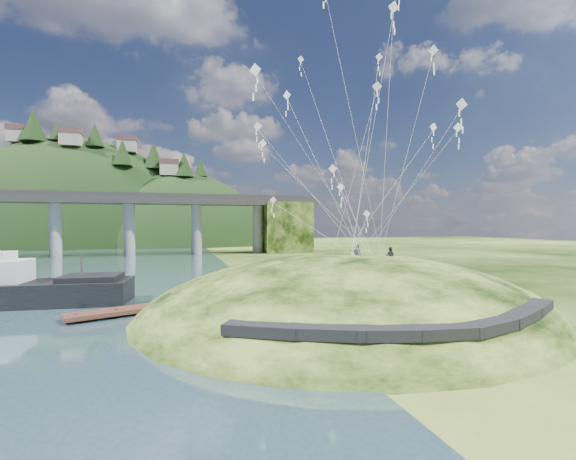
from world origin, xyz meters
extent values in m
plane|color=black|center=(0.00, 0.00, 0.00)|extent=(320.00, 320.00, 0.00)
ellipsoid|color=black|center=(8.00, 2.00, -1.50)|extent=(36.00, 32.00, 13.00)
cube|color=black|center=(-1.50, -8.00, 2.03)|extent=(4.32, 3.62, 0.71)
cube|color=black|center=(1.50, -9.65, 2.09)|extent=(4.10, 2.97, 0.61)
cube|color=black|center=(4.50, -10.65, 2.08)|extent=(3.85, 2.37, 0.62)
cube|color=black|center=(7.50, -11.10, 2.04)|extent=(3.62, 1.83, 0.66)
cube|color=black|center=(10.50, -10.90, 2.05)|extent=(3.82, 2.27, 0.68)
cube|color=black|center=(13.50, -9.95, 2.14)|extent=(4.11, 2.97, 0.71)
cube|color=black|center=(16.50, -8.40, 2.16)|extent=(4.26, 3.43, 0.66)
cylinder|color=gray|center=(-32.00, 70.00, 6.50)|extent=(2.60, 2.60, 13.00)
cylinder|color=gray|center=(-16.50, 70.00, 6.50)|extent=(2.60, 2.60, 13.00)
cylinder|color=gray|center=(-1.00, 70.00, 6.50)|extent=(2.60, 2.60, 13.00)
cylinder|color=gray|center=(14.50, 70.00, 6.50)|extent=(2.60, 2.60, 13.00)
cube|color=black|center=(22.00, 70.00, 6.50)|extent=(12.00, 11.00, 13.00)
ellipsoid|color=black|center=(-40.00, 126.00, -6.00)|extent=(96.00, 68.00, 88.00)
ellipsoid|color=black|center=(-5.00, 118.00, -10.00)|extent=(76.00, 56.00, 72.00)
cone|color=black|center=(-49.87, 114.63, 39.23)|extent=(8.01, 8.01, 10.54)
cone|color=black|center=(-42.87, 114.06, 37.88)|extent=(4.97, 4.97, 6.54)
cone|color=black|center=(-31.40, 112.04, 36.68)|extent=(5.83, 5.83, 7.67)
cone|color=black|center=(-22.45, 107.08, 30.58)|extent=(6.47, 6.47, 8.51)
cone|color=black|center=(-13.22, 113.99, 31.23)|extent=(7.13, 7.13, 9.38)
cone|color=black|center=(-3.12, 109.03, 27.87)|extent=(6.56, 6.56, 8.63)
cone|color=black|center=(2.77, 114.63, 27.68)|extent=(4.88, 4.88, 6.42)
cube|color=beige|center=(-55.00, 118.00, 35.99)|extent=(6.00, 5.00, 4.00)
cube|color=brown|center=(-55.00, 118.00, 38.69)|extent=(6.40, 5.40, 1.60)
cube|color=beige|center=(-38.00, 110.00, 34.28)|extent=(6.00, 5.00, 4.00)
cube|color=brown|center=(-38.00, 110.00, 36.98)|extent=(6.40, 5.40, 1.60)
cube|color=beige|center=(-22.00, 116.00, 34.18)|extent=(6.00, 5.00, 4.00)
cube|color=brown|center=(-22.00, 116.00, 36.88)|extent=(6.40, 5.40, 1.60)
cube|color=beige|center=(-8.00, 110.00, 25.88)|extent=(6.00, 5.00, 4.00)
cube|color=brown|center=(-8.00, 110.00, 28.58)|extent=(6.40, 5.40, 1.60)
cube|color=black|center=(-19.56, 12.91, 1.11)|extent=(19.10, 6.80, 2.21)
cube|color=black|center=(-13.63, 12.37, 2.47)|extent=(5.47, 4.70, 0.51)
cylinder|color=#2D2B2B|center=(-14.48, 12.44, 3.57)|extent=(0.20, 0.20, 2.55)
cube|color=#3D2019|center=(-7.94, 7.03, 0.43)|extent=(13.20, 6.69, 0.33)
cylinder|color=#3D2019|center=(-13.28, 5.00, 0.19)|extent=(0.29, 0.29, 0.95)
cylinder|color=#3D2019|center=(-10.61, 6.02, 0.19)|extent=(0.29, 0.29, 0.95)
cylinder|color=#3D2019|center=(-7.94, 7.03, 0.19)|extent=(0.29, 0.29, 0.95)
cylinder|color=#3D2019|center=(-5.27, 8.04, 0.19)|extent=(0.29, 0.29, 0.95)
cylinder|color=#3D2019|center=(-2.60, 9.06, 0.19)|extent=(0.29, 0.29, 0.95)
imported|color=#262A32|center=(8.54, 1.10, 5.88)|extent=(0.76, 0.63, 1.79)
imported|color=#262A32|center=(11.37, 0.67, 5.65)|extent=(0.97, 0.96, 1.58)
cube|color=white|center=(13.92, -4.66, 16.19)|extent=(0.86, 0.23, 0.86)
cube|color=white|center=(13.92, -4.66, 15.58)|extent=(0.11, 0.02, 0.50)
cube|color=white|center=(13.92, -4.66, 14.96)|extent=(0.11, 0.02, 0.50)
cube|color=white|center=(13.92, -4.66, 14.35)|extent=(0.11, 0.02, 0.50)
cube|color=white|center=(9.12, 5.73, 11.06)|extent=(0.56, 0.64, 0.80)
cube|color=white|center=(9.12, 5.73, 10.48)|extent=(0.10, 0.08, 0.47)
cube|color=white|center=(9.12, 5.73, 9.91)|extent=(0.10, 0.08, 0.47)
cube|color=white|center=(9.12, 5.73, 9.33)|extent=(0.10, 0.08, 0.47)
cube|color=white|center=(2.76, 10.99, 15.89)|extent=(0.81, 0.23, 0.82)
cube|color=white|center=(2.76, 10.99, 15.30)|extent=(0.11, 0.06, 0.48)
cube|color=white|center=(2.76, 10.99, 14.72)|extent=(0.11, 0.06, 0.48)
cube|color=white|center=(2.76, 10.99, 14.14)|extent=(0.11, 0.06, 0.48)
cube|color=white|center=(9.70, -0.04, 18.62)|extent=(0.76, 0.33, 0.78)
cube|color=white|center=(9.70, -0.04, 18.06)|extent=(0.10, 0.03, 0.46)
cube|color=white|center=(9.70, -0.04, 17.49)|extent=(0.10, 0.03, 0.46)
cube|color=white|center=(9.70, -0.04, 16.93)|extent=(0.10, 0.03, 0.46)
cube|color=white|center=(12.32, -3.57, 20.32)|extent=(0.72, 0.30, 0.74)
cube|color=white|center=(12.32, -3.57, 19.79)|extent=(0.10, 0.03, 0.44)
cube|color=white|center=(12.32, -3.57, 19.25)|extent=(0.10, 0.03, 0.44)
cube|color=white|center=(12.32, -3.57, 18.72)|extent=(0.10, 0.03, 0.44)
cube|color=white|center=(10.02, -2.51, 24.19)|extent=(0.11, 0.08, 0.50)
cube|color=white|center=(10.02, -2.51, 23.58)|extent=(0.11, 0.08, 0.50)
cube|color=white|center=(12.89, 7.68, 8.59)|extent=(0.56, 0.63, 0.78)
cube|color=white|center=(12.89, 7.68, 8.02)|extent=(0.10, 0.07, 0.47)
cube|color=white|center=(12.89, 7.68, 7.45)|extent=(0.10, 0.07, 0.47)
cube|color=white|center=(12.89, 7.68, 6.88)|extent=(0.10, 0.07, 0.47)
cube|color=white|center=(2.96, 7.44, 9.81)|extent=(0.68, 0.24, 0.65)
cube|color=white|center=(2.96, 7.44, 9.33)|extent=(0.09, 0.06, 0.39)
cube|color=white|center=(2.96, 7.44, 8.85)|extent=(0.09, 0.06, 0.39)
cube|color=white|center=(2.96, 7.44, 8.37)|extent=(0.09, 0.06, 0.39)
cube|color=white|center=(15.63, 0.76, 15.96)|extent=(0.77, 0.16, 0.76)
cube|color=white|center=(15.63, 0.76, 15.41)|extent=(0.10, 0.05, 0.44)
cube|color=white|center=(15.63, 0.76, 14.87)|extent=(0.10, 0.05, 0.44)
cube|color=white|center=(15.63, 0.76, 14.33)|extent=(0.10, 0.05, 0.44)
cube|color=white|center=(0.75, 3.97, 15.75)|extent=(0.67, 0.39, 0.73)
cube|color=white|center=(0.75, 3.97, 15.23)|extent=(0.10, 0.04, 0.43)
cube|color=white|center=(0.75, 3.97, 14.70)|extent=(0.10, 0.04, 0.43)
cube|color=white|center=(0.75, 3.97, 14.18)|extent=(0.10, 0.04, 0.43)
cube|color=white|center=(-1.10, -4.20, 17.15)|extent=(0.65, 0.56, 0.81)
cube|color=white|center=(-1.10, -4.20, 16.58)|extent=(0.10, 0.07, 0.47)
cube|color=white|center=(-1.10, -4.20, 16.01)|extent=(0.10, 0.07, 0.47)
cube|color=white|center=(-1.10, -4.20, 15.43)|extent=(0.10, 0.07, 0.47)
cube|color=white|center=(10.17, -1.66, 24.14)|extent=(0.87, 0.29, 0.85)
cube|color=white|center=(10.17, -1.66, 23.52)|extent=(0.11, 0.04, 0.50)
cube|color=white|center=(10.17, -1.66, 22.91)|extent=(0.11, 0.04, 0.50)
cube|color=white|center=(10.17, -1.66, 22.29)|extent=(0.11, 0.04, 0.50)
cube|color=white|center=(14.94, -3.09, 14.99)|extent=(0.50, 0.55, 0.69)
cube|color=white|center=(14.94, -3.09, 14.49)|extent=(0.09, 0.06, 0.41)
cube|color=white|center=(14.94, -3.09, 13.99)|extent=(0.09, 0.06, 0.41)
cube|color=white|center=(14.94, -3.09, 13.49)|extent=(0.09, 0.06, 0.41)
cube|color=white|center=(6.82, 10.86, 24.90)|extent=(0.72, 0.18, 0.71)
cube|color=white|center=(6.82, 10.86, 24.39)|extent=(0.09, 0.04, 0.42)
cube|color=white|center=(6.82, 10.86, 23.89)|extent=(0.09, 0.04, 0.42)
cube|color=white|center=(6.82, 10.86, 23.38)|extent=(0.09, 0.04, 0.42)
cube|color=white|center=(14.51, 8.14, 24.93)|extent=(0.78, 0.19, 0.78)
cube|color=white|center=(14.51, 8.14, 24.37)|extent=(0.10, 0.02, 0.46)
cube|color=white|center=(14.51, 8.14, 23.81)|extent=(0.10, 0.02, 0.46)
cube|color=white|center=(14.51, 8.14, 23.26)|extent=(0.10, 0.02, 0.46)
cube|color=white|center=(4.42, 7.82, 19.93)|extent=(0.60, 0.67, 0.85)
cube|color=white|center=(4.42, 7.82, 19.32)|extent=(0.10, 0.08, 0.50)
cube|color=white|center=(4.42, 7.82, 18.71)|extent=(0.10, 0.08, 0.50)
cube|color=white|center=(4.42, 7.82, 18.11)|extent=(0.10, 0.08, 0.50)
cube|color=white|center=(8.17, 5.41, 12.71)|extent=(0.71, 0.45, 0.81)
cube|color=white|center=(8.17, 5.41, 12.14)|extent=(0.10, 0.06, 0.47)
cube|color=white|center=(8.17, 5.41, 11.57)|extent=(0.10, 0.06, 0.47)
cube|color=white|center=(8.17, 5.41, 10.99)|extent=(0.10, 0.06, 0.47)
cube|color=white|center=(4.15, -2.47, 22.82)|extent=(0.10, 0.05, 0.46)
camera|label=1|loc=(-5.88, -27.87, 7.62)|focal=24.00mm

